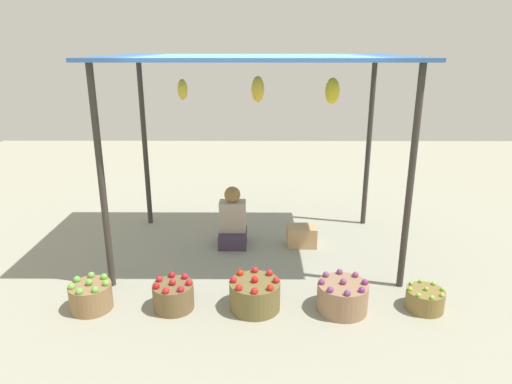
# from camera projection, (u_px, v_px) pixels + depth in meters

# --- Properties ---
(ground_plane) EXTENTS (14.00, 14.00, 0.00)m
(ground_plane) POSITION_uv_depth(u_px,v_px,m) (256.00, 249.00, 5.88)
(ground_plane) COLOR #9A9885
(market_stall_structure) EXTENTS (3.44, 2.15, 2.39)m
(market_stall_structure) POSITION_uv_depth(u_px,v_px,m) (257.00, 73.00, 5.20)
(market_stall_structure) COLOR #38332D
(market_stall_structure) RESTS_ON ground
(vendor_person) EXTENTS (0.36, 0.44, 0.78)m
(vendor_person) POSITION_uv_depth(u_px,v_px,m) (233.00, 222.00, 5.96)
(vendor_person) COLOR #403449
(vendor_person) RESTS_ON ground
(basket_green_apples) EXTENTS (0.41, 0.41, 0.32)m
(basket_green_apples) POSITION_uv_depth(u_px,v_px,m) (91.00, 296.00, 4.52)
(basket_green_apples) COLOR olive
(basket_green_apples) RESTS_ON ground
(basket_red_apples) EXTENTS (0.41, 0.41, 0.32)m
(basket_red_apples) POSITION_uv_depth(u_px,v_px,m) (173.00, 295.00, 4.53)
(basket_red_apples) COLOR brown
(basket_red_apples) RESTS_ON ground
(basket_red_tomatoes) EXTENTS (0.50, 0.50, 0.35)m
(basket_red_tomatoes) POSITION_uv_depth(u_px,v_px,m) (255.00, 294.00, 4.52)
(basket_red_tomatoes) COLOR brown
(basket_red_tomatoes) RESTS_ON ground
(basket_purple_onions) EXTENTS (0.50, 0.50, 0.35)m
(basket_purple_onions) POSITION_uv_depth(u_px,v_px,m) (342.00, 296.00, 4.49)
(basket_purple_onions) COLOR #957255
(basket_purple_onions) RESTS_ON ground
(basket_limes) EXTENTS (0.37, 0.37, 0.24)m
(basket_limes) POSITION_uv_depth(u_px,v_px,m) (425.00, 299.00, 4.52)
(basket_limes) COLOR olive
(basket_limes) RESTS_ON ground
(wooden_crate_near_vendor) EXTENTS (0.38, 0.28, 0.26)m
(wooden_crate_near_vendor) POSITION_uv_depth(u_px,v_px,m) (302.00, 236.00, 5.96)
(wooden_crate_near_vendor) COLOR tan
(wooden_crate_near_vendor) RESTS_ON ground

